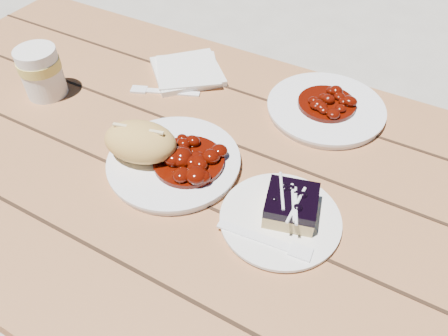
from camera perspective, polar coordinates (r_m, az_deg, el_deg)
The scene contains 12 objects.
picnic_table at distance 0.89m, azimuth 9.52°, elevation -11.86°, with size 2.00×1.55×0.75m.
main_plate at distance 0.81m, azimuth -6.54°, elevation 0.73°, with size 0.24×0.24×0.02m, color white.
goulash_stew at distance 0.78m, azimuth -4.70°, elevation 1.70°, with size 0.13×0.13×0.04m, color #4E0B02, non-canonical shape.
bread_roll at distance 0.80m, azimuth -10.86°, elevation 3.38°, with size 0.14×0.09×0.07m, color #DFAE56.
dessert_plate at distance 0.73m, azimuth 7.34°, elevation -6.70°, with size 0.19×0.19×0.01m, color white.
blueberry_cake at distance 0.72m, azimuth 8.77°, elevation -4.80°, with size 0.10×0.10×0.05m.
fork_dessert at distance 0.70m, azimuth 4.02°, elevation -8.85°, with size 0.03×0.16×0.01m, color white, non-canonical shape.
napkin_stack at distance 1.05m, azimuth -4.81°, elevation 12.44°, with size 0.15×0.15×0.01m, color white.
fork_table at distance 0.99m, azimuth -6.83°, elevation 9.81°, with size 0.03×0.16×0.01m, color white, non-canonical shape.
second_plate at distance 0.95m, azimuth 13.13°, elevation 7.54°, with size 0.24×0.24×0.02m, color white.
second_stew at distance 0.94m, azimuth 13.42°, elevation 8.94°, with size 0.12×0.12×0.04m, color #4E0B02, non-canonical shape.
second_cup at distance 1.03m, azimuth -22.74°, elevation 11.45°, with size 0.09×0.09×0.11m, color white.
Camera 1 is at (0.10, -0.48, 1.33)m, focal length 35.00 mm.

